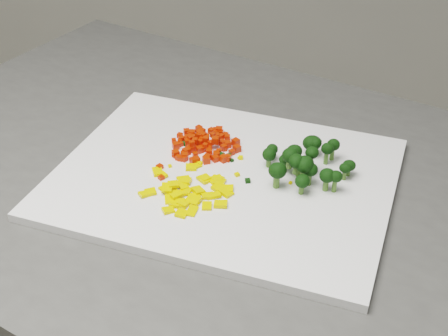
% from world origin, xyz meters
% --- Properties ---
extents(cutting_board, '(0.48, 0.39, 0.01)m').
position_xyz_m(cutting_board, '(0.24, 0.37, 0.91)').
color(cutting_board, white).
rests_on(cutting_board, counter_block).
extents(carrot_pile, '(0.10, 0.10, 0.03)m').
position_xyz_m(carrot_pile, '(0.20, 0.43, 0.93)').
color(carrot_pile, red).
rests_on(carrot_pile, cutting_board).
extents(pepper_pile, '(0.11, 0.11, 0.02)m').
position_xyz_m(pepper_pile, '(0.20, 0.32, 0.92)').
color(pepper_pile, yellow).
rests_on(pepper_pile, cutting_board).
extents(broccoli_pile, '(0.12, 0.12, 0.05)m').
position_xyz_m(broccoli_pile, '(0.35, 0.39, 0.94)').
color(broccoli_pile, black).
rests_on(broccoli_pile, cutting_board).
extents(carrot_cube_0, '(0.01, 0.01, 0.01)m').
position_xyz_m(carrot_cube_0, '(0.22, 0.45, 0.92)').
color(carrot_cube_0, red).
rests_on(carrot_cube_0, carrot_pile).
extents(carrot_cube_1, '(0.01, 0.01, 0.01)m').
position_xyz_m(carrot_cube_1, '(0.21, 0.39, 0.92)').
color(carrot_cube_1, red).
rests_on(carrot_cube_1, carrot_pile).
extents(carrot_cube_2, '(0.01, 0.01, 0.01)m').
position_xyz_m(carrot_cube_2, '(0.20, 0.44, 0.92)').
color(carrot_cube_2, red).
rests_on(carrot_cube_2, carrot_pile).
extents(carrot_cube_3, '(0.01, 0.01, 0.01)m').
position_xyz_m(carrot_cube_3, '(0.20, 0.41, 0.92)').
color(carrot_cube_3, red).
rests_on(carrot_cube_3, carrot_pile).
extents(carrot_cube_4, '(0.01, 0.01, 0.01)m').
position_xyz_m(carrot_cube_4, '(0.18, 0.45, 0.92)').
color(carrot_cube_4, red).
rests_on(carrot_cube_4, carrot_pile).
extents(carrot_cube_5, '(0.01, 0.01, 0.01)m').
position_xyz_m(carrot_cube_5, '(0.18, 0.43, 0.92)').
color(carrot_cube_5, red).
rests_on(carrot_cube_5, carrot_pile).
extents(carrot_cube_6, '(0.01, 0.01, 0.01)m').
position_xyz_m(carrot_cube_6, '(0.21, 0.45, 0.92)').
color(carrot_cube_6, red).
rests_on(carrot_cube_6, carrot_pile).
extents(carrot_cube_7, '(0.01, 0.01, 0.01)m').
position_xyz_m(carrot_cube_7, '(0.21, 0.41, 0.92)').
color(carrot_cube_7, red).
rests_on(carrot_cube_7, carrot_pile).
extents(carrot_cube_8, '(0.01, 0.01, 0.01)m').
position_xyz_m(carrot_cube_8, '(0.19, 0.44, 0.93)').
color(carrot_cube_8, red).
rests_on(carrot_cube_8, carrot_pile).
extents(carrot_cube_9, '(0.01, 0.01, 0.01)m').
position_xyz_m(carrot_cube_9, '(0.20, 0.43, 0.92)').
color(carrot_cube_9, red).
rests_on(carrot_cube_9, carrot_pile).
extents(carrot_cube_10, '(0.01, 0.01, 0.01)m').
position_xyz_m(carrot_cube_10, '(0.23, 0.42, 0.91)').
color(carrot_cube_10, red).
rests_on(carrot_cube_10, carrot_pile).
extents(carrot_cube_11, '(0.01, 0.01, 0.01)m').
position_xyz_m(carrot_cube_11, '(0.19, 0.42, 0.92)').
color(carrot_cube_11, red).
rests_on(carrot_cube_11, carrot_pile).
extents(carrot_cube_12, '(0.01, 0.01, 0.01)m').
position_xyz_m(carrot_cube_12, '(0.22, 0.42, 0.91)').
color(carrot_cube_12, red).
rests_on(carrot_cube_12, carrot_pile).
extents(carrot_cube_13, '(0.01, 0.01, 0.01)m').
position_xyz_m(carrot_cube_13, '(0.22, 0.40, 0.92)').
color(carrot_cube_13, red).
rests_on(carrot_cube_13, carrot_pile).
extents(carrot_cube_14, '(0.01, 0.01, 0.01)m').
position_xyz_m(carrot_cube_14, '(0.22, 0.46, 0.92)').
color(carrot_cube_14, red).
rests_on(carrot_cube_14, carrot_pile).
extents(carrot_cube_15, '(0.01, 0.01, 0.01)m').
position_xyz_m(carrot_cube_15, '(0.18, 0.39, 0.92)').
color(carrot_cube_15, red).
rests_on(carrot_cube_15, carrot_pile).
extents(carrot_cube_16, '(0.01, 0.01, 0.01)m').
position_xyz_m(carrot_cube_16, '(0.18, 0.40, 0.92)').
color(carrot_cube_16, red).
rests_on(carrot_cube_16, carrot_pile).
extents(carrot_cube_17, '(0.01, 0.01, 0.01)m').
position_xyz_m(carrot_cube_17, '(0.21, 0.39, 0.92)').
color(carrot_cube_17, red).
rests_on(carrot_cube_17, carrot_pile).
extents(carrot_cube_18, '(0.01, 0.01, 0.01)m').
position_xyz_m(carrot_cube_18, '(0.19, 0.43, 0.91)').
color(carrot_cube_18, red).
rests_on(carrot_cube_18, carrot_pile).
extents(carrot_cube_19, '(0.01, 0.01, 0.01)m').
position_xyz_m(carrot_cube_19, '(0.18, 0.40, 0.92)').
color(carrot_cube_19, red).
rests_on(carrot_cube_19, carrot_pile).
extents(carrot_cube_20, '(0.01, 0.01, 0.01)m').
position_xyz_m(carrot_cube_20, '(0.23, 0.40, 0.92)').
color(carrot_cube_20, red).
rests_on(carrot_cube_20, carrot_pile).
extents(carrot_cube_21, '(0.01, 0.01, 0.01)m').
position_xyz_m(carrot_cube_21, '(0.24, 0.40, 0.92)').
color(carrot_cube_21, red).
rests_on(carrot_cube_21, carrot_pile).
extents(carrot_cube_22, '(0.01, 0.01, 0.01)m').
position_xyz_m(carrot_cube_22, '(0.18, 0.40, 0.92)').
color(carrot_cube_22, red).
rests_on(carrot_cube_22, carrot_pile).
extents(carrot_cube_23, '(0.01, 0.01, 0.01)m').
position_xyz_m(carrot_cube_23, '(0.17, 0.39, 0.92)').
color(carrot_cube_23, red).
rests_on(carrot_cube_23, carrot_pile).
extents(carrot_cube_24, '(0.01, 0.01, 0.01)m').
position_xyz_m(carrot_cube_24, '(0.21, 0.47, 0.92)').
color(carrot_cube_24, red).
rests_on(carrot_cube_24, carrot_pile).
extents(carrot_cube_25, '(0.01, 0.01, 0.01)m').
position_xyz_m(carrot_cube_25, '(0.20, 0.42, 0.92)').
color(carrot_cube_25, red).
rests_on(carrot_cube_25, carrot_pile).
extents(carrot_cube_26, '(0.01, 0.01, 0.01)m').
position_xyz_m(carrot_cube_26, '(0.19, 0.40, 0.91)').
color(carrot_cube_26, red).
rests_on(carrot_cube_26, carrot_pile).
extents(carrot_cube_27, '(0.01, 0.01, 0.01)m').
position_xyz_m(carrot_cube_27, '(0.22, 0.41, 0.92)').
color(carrot_cube_27, red).
rests_on(carrot_cube_27, carrot_pile).
extents(carrot_cube_28, '(0.01, 0.01, 0.01)m').
position_xyz_m(carrot_cube_28, '(0.22, 0.44, 0.92)').
color(carrot_cube_28, red).
rests_on(carrot_cube_28, carrot_pile).
extents(carrot_cube_29, '(0.01, 0.01, 0.01)m').
position_xyz_m(carrot_cube_29, '(0.22, 0.44, 0.92)').
color(carrot_cube_29, red).
rests_on(carrot_cube_29, carrot_pile).
extents(carrot_cube_30, '(0.01, 0.01, 0.01)m').
position_xyz_m(carrot_cube_30, '(0.19, 0.44, 0.92)').
color(carrot_cube_30, red).
rests_on(carrot_cube_30, carrot_pile).
extents(carrot_cube_31, '(0.01, 0.01, 0.01)m').
position_xyz_m(carrot_cube_31, '(0.20, 0.47, 0.92)').
color(carrot_cube_31, red).
rests_on(carrot_cube_31, carrot_pile).
extents(carrot_cube_32, '(0.01, 0.01, 0.01)m').
position_xyz_m(carrot_cube_32, '(0.17, 0.39, 0.92)').
color(carrot_cube_32, red).
rests_on(carrot_cube_32, carrot_pile).
extents(carrot_cube_33, '(0.01, 0.01, 0.01)m').
position_xyz_m(carrot_cube_33, '(0.18, 0.39, 0.92)').
color(carrot_cube_33, red).
rests_on(carrot_cube_33, carrot_pile).
extents(carrot_cube_34, '(0.01, 0.01, 0.01)m').
position_xyz_m(carrot_cube_34, '(0.19, 0.42, 0.92)').
color(carrot_cube_34, red).
rests_on(carrot_cube_34, carrot_pile).
extents(carrot_cube_35, '(0.01, 0.01, 0.01)m').
position_xyz_m(carrot_cube_35, '(0.21, 0.46, 0.91)').
color(carrot_cube_35, red).
rests_on(carrot_cube_35, carrot_pile).
extents(carrot_cube_36, '(0.01, 0.01, 0.01)m').
position_xyz_m(carrot_cube_36, '(0.19, 0.38, 0.92)').
color(carrot_cube_36, red).
rests_on(carrot_cube_36, carrot_pile).
extents(carrot_cube_37, '(0.01, 0.01, 0.01)m').
position_xyz_m(carrot_cube_37, '(0.19, 0.43, 0.92)').
color(carrot_cube_37, red).
rests_on(carrot_cube_37, carrot_pile).
extents(carrot_cube_38, '(0.01, 0.01, 0.01)m').
position_xyz_m(carrot_cube_38, '(0.21, 0.46, 0.92)').
color(carrot_cube_38, red).
rests_on(carrot_cube_38, carrot_pile).
extents(carrot_cube_39, '(0.01, 0.01, 0.01)m').
position_xyz_m(carrot_cube_39, '(0.16, 0.44, 0.92)').
color(carrot_cube_39, red).
rests_on(carrot_cube_39, carrot_pile).
extents(carrot_cube_40, '(0.01, 0.01, 0.01)m').
position_xyz_m(carrot_cube_40, '(0.21, 0.44, 0.91)').
color(carrot_cube_40, red).
rests_on(carrot_cube_40, carrot_pile).
extents(carrot_cube_41, '(0.01, 0.01, 0.01)m').
position_xyz_m(carrot_cube_41, '(0.19, 0.44, 0.92)').
color(carrot_cube_41, red).
rests_on(carrot_cube_41, carrot_pile).
extents(carrot_cube_42, '(0.01, 0.01, 0.01)m').
position_xyz_m(carrot_cube_42, '(0.22, 0.40, 0.92)').
color(carrot_cube_42, red).
rests_on(carrot_cube_42, carrot_pile).
extents(carrot_cube_43, '(0.01, 0.01, 0.01)m').
position_xyz_m(carrot_cube_43, '(0.18, 0.41, 0.91)').
color(carrot_cube_43, red).
rests_on(carrot_cube_43, carrot_pile).
extents(carrot_cube_44, '(0.01, 0.01, 0.01)m').
position_xyz_m(carrot_cube_44, '(0.18, 0.47, 0.92)').
color(carrot_cube_44, red).
rests_on(carrot_cube_44, carrot_pile).
extents(carrot_cube_45, '(0.01, 0.01, 0.01)m').
position_xyz_m(carrot_cube_45, '(0.16, 0.39, 0.92)').
color(carrot_cube_45, red).
rests_on(carrot_cube_45, carrot_pile).
extents(carrot_cube_46, '(0.01, 0.01, 0.01)m').
position_xyz_m(carrot_cube_46, '(0.21, 0.47, 0.92)').
color(carrot_cube_46, red).
rests_on(carrot_cube_46, carrot_pile).
extents(carrot_cube_47, '(0.01, 0.01, 0.01)m').
position_xyz_m(carrot_cube_47, '(0.19, 0.46, 0.92)').
color(carrot_cube_47, red).
rests_on(carrot_cube_47, carrot_pile).
extents(carrot_cube_48, '(0.01, 0.01, 0.01)m').
position_xyz_m(carrot_cube_48, '(0.23, 0.45, 0.92)').
color(carrot_cube_48, red).
rests_on(carrot_cube_48, carrot_pile).
extents(carrot_cube_49, '(0.01, 0.01, 0.01)m').
position_xyz_m(carrot_cube_49, '(0.19, 0.45, 0.91)').
color(carrot_cube_49, red).
rests_on(carrot_cube_49, carrot_pile).
extents(carrot_cube_50, '(0.01, 0.01, 0.01)m').
position_xyz_m(carrot_cube_50, '(0.24, 0.42, 0.92)').
color(carrot_cube_50, red).
rests_on(carrot_cube_50, carrot_pile).
extents(carrot_cube_51, '(0.01, 0.01, 0.01)m').
position_xyz_m(carrot_cube_51, '(0.23, 0.43, 0.92)').
color(carrot_cube_51, red).
rests_on(carrot_cube_51, carrot_pile).
extents(carrot_cube_52, '(0.01, 0.01, 0.01)m').
position_xyz_m(carrot_cube_52, '(0.18, 0.44, 0.92)').
color(carrot_cube_52, red).
rests_on(carrot_cube_52, carrot_pile).
extents(carrot_cube_53, '(0.01, 0.01, 0.01)m').
position_xyz_m(carrot_cube_53, '(0.17, 0.45, 0.92)').
color(carrot_cube_53, red).
rests_on(carrot_cube_53, carrot_pile).
extents(carrot_cube_54, '(0.01, 0.01, 0.01)m').
position_xyz_m(carrot_cube_54, '(0.21, 0.42, 0.92)').
color(carrot_cube_54, red).
rests_on(carrot_cube_54, carrot_pile).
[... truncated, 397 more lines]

